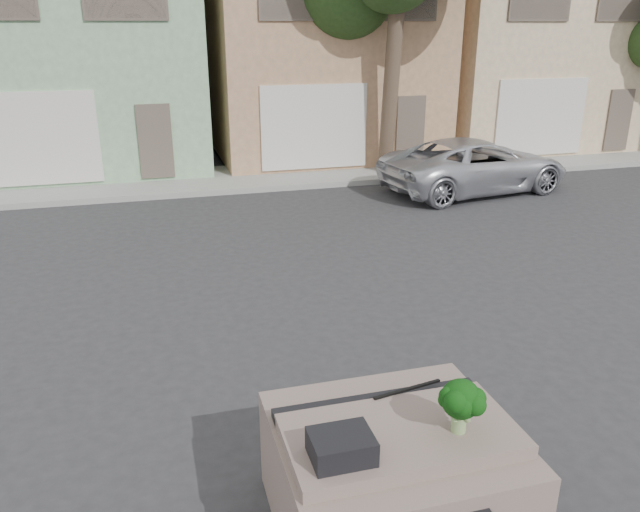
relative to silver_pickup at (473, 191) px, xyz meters
name	(u,v)px	position (x,y,z in m)	size (l,w,h in m)	color
ground_plane	(307,362)	(-6.62, -7.59, 0.00)	(120.00, 120.00, 0.00)	#303033
sidewalk	(215,180)	(-6.62, 2.91, 0.07)	(40.00, 3.00, 0.15)	gray
townhouse_mint	(79,41)	(-10.12, 6.91, 3.77)	(7.20, 8.20, 7.55)	#88B086
townhouse_tan	(313,39)	(-2.62, 6.91, 3.77)	(7.20, 8.20, 7.55)	tan
townhouse_beige	(509,38)	(4.88, 6.91, 3.77)	(7.20, 8.20, 7.55)	#D3B790
silver_pickup	(473,191)	(0.00, 0.00, 0.00)	(2.36, 5.13, 1.42)	silver
tree_near	(393,24)	(-1.62, 2.21, 4.25)	(4.40, 4.00, 8.50)	#243E19
car_dashboard	(392,473)	(-6.62, -10.59, 0.56)	(2.00, 1.80, 1.12)	#7B675D
instrument_hump	(341,446)	(-7.20, -10.94, 1.22)	(0.48, 0.38, 0.20)	black
wiper_arm	(408,389)	(-6.34, -10.21, 1.13)	(0.70, 0.03, 0.02)	black
broccoli	(460,406)	(-6.18, -10.88, 1.36)	(0.39, 0.39, 0.48)	black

